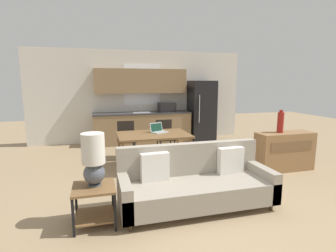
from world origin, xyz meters
name	(u,v)px	position (x,y,z in m)	size (l,w,h in m)	color
ground_plane	(195,209)	(0.00, 0.00, 0.00)	(20.00, 20.00, 0.00)	#9E8460
wall_back	(140,96)	(0.00, 4.63, 1.36)	(6.40, 0.07, 2.70)	silver
kitchen_counter	(143,114)	(0.02, 4.33, 0.84)	(2.83, 0.65, 2.15)	#8E704C
refrigerator	(202,110)	(1.83, 4.24, 0.91)	(0.74, 0.72, 1.81)	black
dining_table	(153,137)	(-0.18, 1.95, 0.66)	(1.46, 0.97, 0.72)	brown
couch	(195,183)	(0.03, 0.11, 0.34)	(2.17, 0.80, 0.88)	#3D2D1E
side_table	(94,199)	(-1.37, -0.03, 0.34)	(0.52, 0.52, 0.50)	brown
table_lamp	(94,158)	(-1.35, 0.01, 0.85)	(0.28, 0.28, 0.66)	#4C515B
credenza	(284,151)	(2.35, 1.11, 0.39)	(1.18, 0.41, 0.78)	olive
vase	(280,122)	(2.24, 1.15, 0.99)	(0.12, 0.12, 0.45)	maroon
dining_chair_far_right	(165,136)	(0.29, 2.79, 0.49)	(0.42, 0.42, 0.86)	black
dining_chair_far_left	(126,138)	(-0.65, 2.82, 0.49)	(0.43, 0.43, 0.86)	black
laptop	(158,130)	(-0.04, 2.09, 0.77)	(0.40, 0.37, 0.20)	#B7BABC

